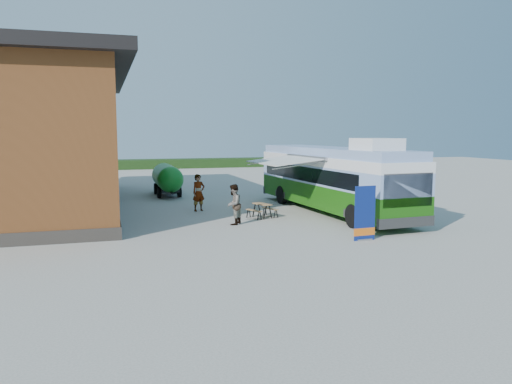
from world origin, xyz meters
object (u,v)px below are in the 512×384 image
object	(u,v)px
slurry_tanker	(167,178)
person_a	(199,193)
bus	(332,177)
person_b	(234,205)
picnic_table	(262,207)
banner	(365,218)

from	to	relation	value
slurry_tanker	person_a	bearing A→B (deg)	-83.28
bus	person_a	size ratio (longest dim) A/B	6.55
person_a	slurry_tanker	bearing A→B (deg)	77.96
bus	person_b	size ratio (longest dim) A/B	6.99
bus	picnic_table	distance (m)	4.16
person_a	person_b	bearing A→B (deg)	-98.17
picnic_table	bus	bearing A→B (deg)	-11.25
bus	person_a	xyz separation A→B (m)	(-6.44, 2.40, -0.87)
bus	banner	world-z (taller)	bus
banner	person_a	bearing A→B (deg)	114.57
bus	picnic_table	world-z (taller)	bus
bus	slurry_tanker	xyz separation A→B (m)	(-7.23, 9.29, -0.67)
picnic_table	person_b	xyz separation A→B (m)	(-1.75, -1.33, 0.39)
bus	banner	distance (m)	6.76
picnic_table	slurry_tanker	xyz separation A→B (m)	(-3.32, 9.82, 0.65)
picnic_table	person_b	distance (m)	2.24
person_a	banner	bearing A→B (deg)	-80.54
person_b	slurry_tanker	world-z (taller)	slurry_tanker
banner	person_a	distance (m)	10.04
banner	picnic_table	world-z (taller)	banner
banner	bus	bearing A→B (deg)	71.56
person_a	bus	bearing A→B (deg)	-38.97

